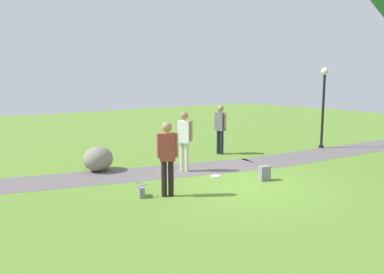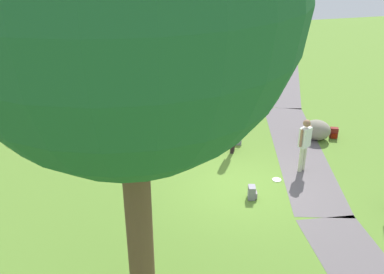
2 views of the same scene
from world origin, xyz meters
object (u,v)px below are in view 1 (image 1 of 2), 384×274
at_px(lawn_boulder, 98,159).
at_px(woman_with_handbag, 167,153).
at_px(man_near_boulder, 220,126).
at_px(handbag_on_grass, 141,191).
at_px(frisbee_on_grass, 216,176).
at_px(lamp_post, 324,98).
at_px(spare_backpack_on_lawn, 264,173).
at_px(passerby_on_path, 184,137).
at_px(backpack_by_boulder, 91,160).

bearing_deg(lawn_boulder, woman_with_handbag, 93.68).
height_order(man_near_boulder, handbag_on_grass, man_near_boulder).
bearing_deg(woman_with_handbag, frisbee_on_grass, -161.56).
height_order(lamp_post, spare_backpack_on_lawn, lamp_post).
height_order(lamp_post, handbag_on_grass, lamp_post).
bearing_deg(passerby_on_path, frisbee_on_grass, 109.16).
height_order(woman_with_handbag, passerby_on_path, passerby_on_path).
bearing_deg(lamp_post, backpack_by_boulder, -16.35).
xyz_separation_m(man_near_boulder, handbag_on_grass, (4.93, 2.71, -0.91)).
xyz_separation_m(handbag_on_grass, backpack_by_boulder, (-0.37, -3.70, 0.05)).
height_order(lamp_post, passerby_on_path, lamp_post).
height_order(woman_with_handbag, frisbee_on_grass, woman_with_handbag).
bearing_deg(woman_with_handbag, man_near_boulder, -145.21).
bearing_deg(spare_backpack_on_lawn, frisbee_on_grass, -56.61).
bearing_deg(spare_backpack_on_lawn, lawn_boulder, -50.76).
distance_m(backpack_by_boulder, spare_backpack_on_lawn, 5.42).
distance_m(lawn_boulder, man_near_boulder, 4.69).
bearing_deg(handbag_on_grass, backpack_by_boulder, -95.64).
height_order(woman_with_handbag, man_near_boulder, man_near_boulder).
distance_m(lawn_boulder, passerby_on_path, 2.68).
height_order(woman_with_handbag, spare_backpack_on_lawn, woman_with_handbag).
height_order(passerby_on_path, spare_backpack_on_lawn, passerby_on_path).
distance_m(man_near_boulder, frisbee_on_grass, 3.44).
relative_size(lamp_post, lawn_boulder, 2.41).
relative_size(lawn_boulder, spare_backpack_on_lawn, 3.29).
distance_m(man_near_boulder, handbag_on_grass, 5.70).
distance_m(lawn_boulder, backpack_by_boulder, 0.72).
distance_m(woman_with_handbag, frisbee_on_grass, 2.47).
relative_size(handbag_on_grass, backpack_by_boulder, 0.87).
height_order(lawn_boulder, handbag_on_grass, lawn_boulder).
bearing_deg(man_near_boulder, woman_with_handbag, 34.79).
bearing_deg(passerby_on_path, backpack_by_boulder, -50.48).
height_order(woman_with_handbag, backpack_by_boulder, woman_with_handbag).
height_order(lamp_post, woman_with_handbag, lamp_post).
xyz_separation_m(lamp_post, handbag_on_grass, (8.99, 1.17, -1.84)).
bearing_deg(handbag_on_grass, lamp_post, -172.56).
height_order(lawn_boulder, man_near_boulder, man_near_boulder).
height_order(backpack_by_boulder, frisbee_on_grass, backpack_by_boulder).
distance_m(backpack_by_boulder, frisbee_on_grass, 4.06).
bearing_deg(passerby_on_path, lamp_post, 178.34).
bearing_deg(lawn_boulder, handbag_on_grass, 84.45).
xyz_separation_m(lamp_post, woman_with_handbag, (8.48, 1.53, -0.95)).
xyz_separation_m(lawn_boulder, frisbee_on_grass, (-2.35, 2.66, -0.36)).
bearing_deg(man_near_boulder, handbag_on_grass, 28.83).
xyz_separation_m(lawn_boulder, woman_with_handbag, (-0.22, 3.37, 0.66)).
relative_size(man_near_boulder, backpack_by_boulder, 4.47).
xyz_separation_m(lawn_boulder, man_near_boulder, (-4.63, 0.30, 0.68)).
xyz_separation_m(woman_with_handbag, spare_backpack_on_lawn, (-2.89, 0.43, -0.84)).
bearing_deg(backpack_by_boulder, handbag_on_grass, 84.36).
distance_m(lawn_boulder, spare_backpack_on_lawn, 4.91).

